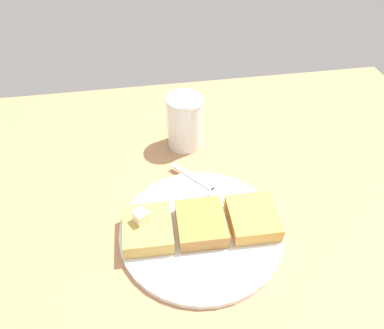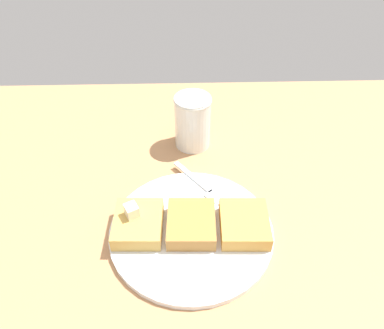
# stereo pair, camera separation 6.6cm
# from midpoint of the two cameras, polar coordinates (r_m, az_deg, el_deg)

# --- Properties ---
(table_surface) EXTENTS (1.06, 1.06, 0.02)m
(table_surface) POSITION_cam_midpoint_polar(r_m,az_deg,el_deg) (0.60, 7.36, -15.07)
(table_surface) COLOR #B07C51
(table_surface) RESTS_ON ground
(plate) EXTENTS (0.26, 0.26, 0.01)m
(plate) POSITION_cam_midpoint_polar(r_m,az_deg,el_deg) (0.61, 3.03, -10.20)
(plate) COLOR white
(plate) RESTS_ON table_surface
(toast_slice_left) EXTENTS (0.08, 0.09, 0.03)m
(toast_slice_left) POSITION_cam_midpoint_polar(r_m,az_deg,el_deg) (0.60, -5.06, -9.13)
(toast_slice_left) COLOR tan
(toast_slice_left) RESTS_ON plate
(toast_slice_middle) EXTENTS (0.08, 0.09, 0.03)m
(toast_slice_middle) POSITION_cam_midpoint_polar(r_m,az_deg,el_deg) (0.59, 3.09, -9.17)
(toast_slice_middle) COLOR #AD7739
(toast_slice_middle) RESTS_ON plate
(toast_slice_right) EXTENTS (0.08, 0.09, 0.03)m
(toast_slice_right) POSITION_cam_midpoint_polar(r_m,az_deg,el_deg) (0.60, 11.11, -9.02)
(toast_slice_right) COLOR gold
(toast_slice_right) RESTS_ON plate
(butter_pat_primary) EXTENTS (0.03, 0.03, 0.02)m
(butter_pat_primary) POSITION_cam_midpoint_polar(r_m,az_deg,el_deg) (0.58, -6.01, -7.17)
(butter_pat_primary) COLOR #F6EBCA
(butter_pat_primary) RESTS_ON toast_slice_left
(fork) EXTENTS (0.11, 0.13, 0.00)m
(fork) POSITION_cam_midpoint_polar(r_m,az_deg,el_deg) (0.66, 5.19, -3.88)
(fork) COLOR silver
(fork) RESTS_ON plate
(syrup_jar) EXTENTS (0.07, 0.07, 0.11)m
(syrup_jar) POSITION_cam_midpoint_polar(r_m,az_deg,el_deg) (0.74, 2.64, 6.28)
(syrup_jar) COLOR #47210B
(syrup_jar) RESTS_ON table_surface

